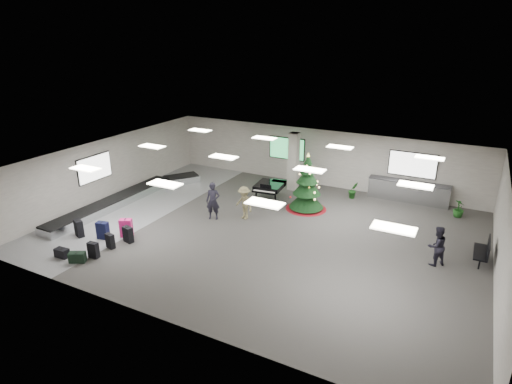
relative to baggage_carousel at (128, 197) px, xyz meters
The scene contains 20 objects.
ground 7.84m from the baggage_carousel, ahead, with size 18.00×18.00×0.00m, color #3C3A36.
room_envelope 7.79m from the baggage_carousel, ahead, with size 18.02×14.02×3.21m.
baggage_carousel is the anchor object (origin of this frame).
service_counter 14.50m from the baggage_carousel, 27.67° to the left, with size 4.05×0.65×1.08m.
suitcase_0 5.91m from the baggage_carousel, 59.35° to the right, with size 0.43×0.27×0.66m.
suitcase_1 5.16m from the baggage_carousel, 54.48° to the right, with size 0.43×0.29×0.63m.
pink_suitcase 4.23m from the baggage_carousel, 47.57° to the right, with size 0.59×0.49×0.83m.
suitcase_3 4.76m from the baggage_carousel, 46.64° to the right, with size 0.49×0.34×0.70m.
navy_suitcase 4.27m from the baggage_carousel, 60.54° to the right, with size 0.54×0.38×0.77m.
suitcase_5 4.15m from the baggage_carousel, 75.82° to the right, with size 0.56×0.44×0.76m.
green_duffel 6.26m from the baggage_carousel, 64.13° to the right, with size 0.67×0.56×0.42m.
black_duffel 5.95m from the baggage_carousel, 71.46° to the right, with size 0.57×0.34×0.38m.
christmas_tree 9.21m from the baggage_carousel, 21.30° to the left, with size 2.02×2.02×2.89m.
grand_piano 7.36m from the baggage_carousel, 30.28° to the left, with size 1.51×1.85×0.98m.
bench 16.51m from the baggage_carousel, ahead, with size 0.50×1.48×0.93m.
traveler_a 5.18m from the baggage_carousel, ahead, with size 0.65×0.43×1.78m, color black.
traveler_b 6.49m from the baggage_carousel, ahead, with size 1.03×0.59×1.59m, color olive.
traveler_bench 14.85m from the baggage_carousel, ahead, with size 0.76×0.59×1.56m, color black.
potted_plant_left 11.76m from the baggage_carousel, 29.80° to the left, with size 0.50×0.40×0.90m, color #194415.
potted_plant_right 16.35m from the baggage_carousel, 20.56° to the left, with size 0.48×0.48×0.86m, color #194415.
Camera 1 is at (7.58, -15.31, 8.24)m, focal length 30.00 mm.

